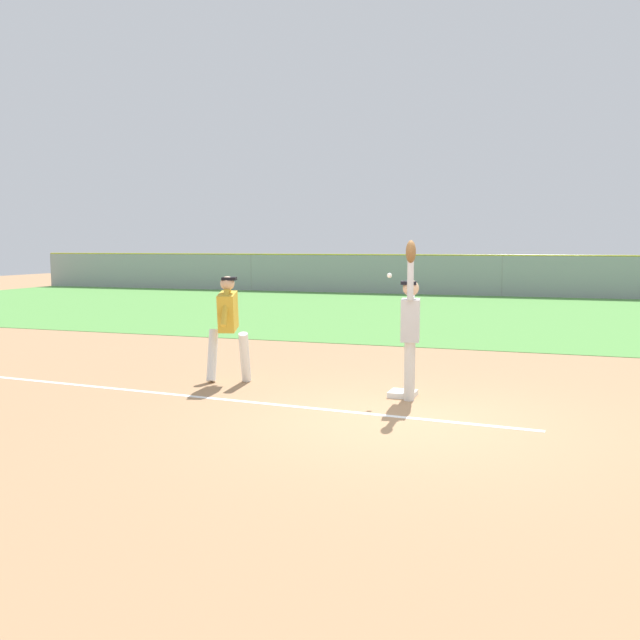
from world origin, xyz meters
TOP-DOWN VIEW (x-y plane):
  - ground_plane at (0.00, 0.00)m, footprint 71.47×71.47m
  - outfield_grass at (0.00, 13.93)m, footprint 47.44×15.78m
  - chalk_foul_line at (-4.23, 0.36)m, footprint 11.98×0.93m
  - first_base at (-0.23, 1.26)m, footprint 0.39×0.39m
  - fielder at (-0.11, 1.12)m, footprint 0.32×0.90m
  - runner at (-3.12, 1.40)m, footprint 0.84×0.83m
  - baseball at (-0.50, 1.49)m, footprint 0.07×0.07m
  - outfield_fence at (0.00, 21.82)m, footprint 47.52×0.08m
  - parked_car_red at (-6.73, 25.30)m, footprint 4.54×2.39m
  - parked_car_white at (-1.59, 25.53)m, footprint 4.52×2.35m
  - parked_car_silver at (2.87, 25.60)m, footprint 4.53×2.38m

SIDE VIEW (x-z plane):
  - ground_plane at x=0.00m, z-range 0.00..0.00m
  - chalk_foul_line at x=-4.23m, z-range 0.00..0.01m
  - outfield_grass at x=0.00m, z-range 0.00..0.01m
  - first_base at x=-0.23m, z-range 0.00..0.08m
  - parked_car_red at x=-6.73m, z-range 0.05..1.30m
  - parked_car_white at x=-1.59m, z-range 0.05..1.30m
  - parked_car_silver at x=2.87m, z-range 0.05..1.30m
  - outfield_fence at x=0.00m, z-range 0.00..1.81m
  - runner at x=-3.12m, z-range 0.14..1.86m
  - fielder at x=-0.11m, z-range -0.02..2.26m
  - baseball at x=-0.50m, z-range 1.73..1.80m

